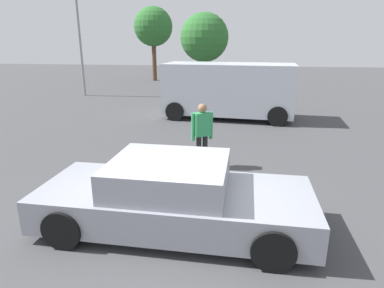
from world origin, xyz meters
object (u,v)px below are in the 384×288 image
Objects in this scene: van_white at (228,89)px; light_post_near at (77,14)px; sedan_foreground at (174,197)px; pedestrian at (202,130)px.

van_white is 10.49m from light_post_near.
light_post_near is at bearing 122.10° from sedan_foreground.
van_white is 5.86m from pedestrian.
light_post_near reaches higher than sedan_foreground.
pedestrian is (0.14, 2.98, 0.40)m from sedan_foreground.
sedan_foreground is 2.82× the size of pedestrian.
pedestrian is 13.97m from light_post_near.
pedestrian is (-0.42, -5.84, -0.24)m from van_white.
light_post_near is (-8.68, 4.82, 3.36)m from van_white.
light_post_near is at bearing -24.14° from van_white.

